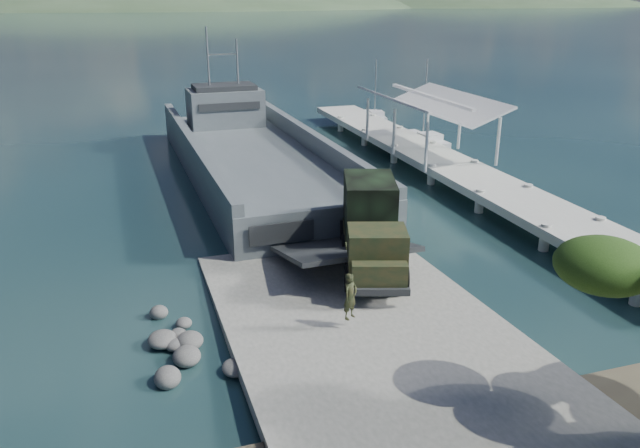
{
  "coord_description": "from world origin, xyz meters",
  "views": [
    {
      "loc": [
        -7.74,
        -19.7,
        11.87
      ],
      "look_at": [
        0.46,
        6.0,
        1.91
      ],
      "focal_mm": 35.0,
      "sensor_mm": 36.0,
      "label": 1
    }
  ],
  "objects": [
    {
      "name": "sailboat_near",
      "position": [
        16.01,
        26.26,
        0.39
      ],
      "size": [
        2.07,
        6.05,
        7.26
      ],
      "rotation": [
        0.0,
        0.0,
        0.06
      ],
      "color": "silver",
      "rests_on": "ground"
    },
    {
      "name": "boat_ramp",
      "position": [
        0.0,
        -1.0,
        0.25
      ],
      "size": [
        10.0,
        18.0,
        0.5
      ],
      "primitive_type": "cube",
      "color": "gray",
      "rests_on": "ground"
    },
    {
      "name": "ground",
      "position": [
        0.0,
        0.0,
        0.0
      ],
      "size": [
        1400.0,
        1400.0,
        0.0
      ],
      "primitive_type": "plane",
      "color": "#18333A",
      "rests_on": "ground"
    },
    {
      "name": "distant_headlands",
      "position": [
        50.0,
        560.0,
        0.0
      ],
      "size": [
        1000.0,
        240.0,
        48.0
      ],
      "primitive_type": null,
      "color": "#375032",
      "rests_on": "ground"
    },
    {
      "name": "shoreline_rocks",
      "position": [
        -6.2,
        0.5,
        0.0
      ],
      "size": [
        3.2,
        5.6,
        0.9
      ],
      "primitive_type": null,
      "color": "#4E4D4B",
      "rests_on": "ground"
    },
    {
      "name": "soldier",
      "position": [
        -0.65,
        -1.03,
        1.37
      ],
      "size": [
        0.76,
        0.69,
        1.74
      ],
      "primitive_type": "imported",
      "rotation": [
        0.0,
        0.0,
        0.57
      ],
      "color": "black",
      "rests_on": "boat_ramp"
    },
    {
      "name": "military_truck",
      "position": [
        2.22,
        4.04,
        2.28
      ],
      "size": [
        4.49,
        8.02,
        3.57
      ],
      "rotation": [
        0.0,
        0.0,
        -0.3
      ],
      "color": "black",
      "rests_on": "boat_ramp"
    },
    {
      "name": "pier",
      "position": [
        13.0,
        18.77,
        1.6
      ],
      "size": [
        6.4,
        44.0,
        6.1
      ],
      "color": "beige",
      "rests_on": "ground"
    },
    {
      "name": "sailboat_far",
      "position": [
        16.42,
        37.88,
        0.33
      ],
      "size": [
        2.36,
        5.23,
        6.15
      ],
      "rotation": [
        0.0,
        0.0,
        -0.18
      ],
      "color": "silver",
      "rests_on": "ground"
    },
    {
      "name": "landing_craft",
      "position": [
        0.66,
        21.58,
        0.84
      ],
      "size": [
        9.48,
        34.87,
        10.3
      ],
      "rotation": [
        0.0,
        0.0,
        0.02
      ],
      "color": "#505B5F",
      "rests_on": "ground"
    }
  ]
}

